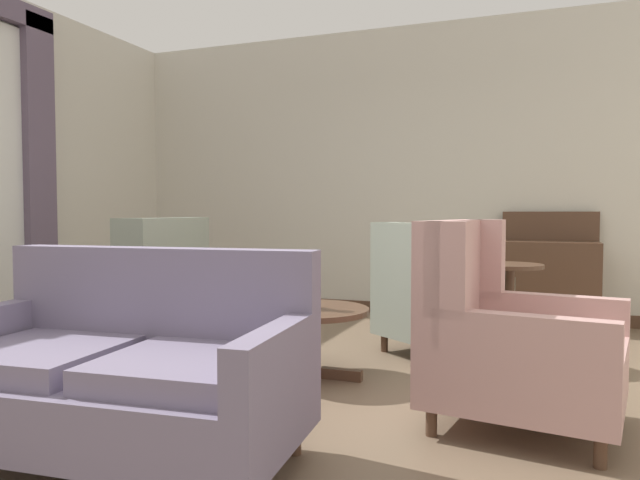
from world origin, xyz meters
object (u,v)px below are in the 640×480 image
at_px(settee, 124,373).
at_px(armchair_near_window, 142,300).
at_px(coffee_table, 310,322).
at_px(side_table, 510,303).
at_px(sideboard, 549,278).
at_px(armchair_far_left, 508,341).
at_px(armchair_foreground_right, 433,299).
at_px(porcelain_vase, 303,286).

distance_m(settee, armchair_near_window, 1.87).
relative_size(coffee_table, side_table, 1.10).
bearing_deg(coffee_table, armchair_near_window, 179.83).
xyz_separation_m(armchair_near_window, sideboard, (2.84, 2.33, 0.04)).
bearing_deg(armchair_far_left, settee, 133.34).
distance_m(armchair_near_window, sideboard, 3.67).
bearing_deg(armchair_foreground_right, coffee_table, 89.85).
xyz_separation_m(armchair_foreground_right, armchair_far_left, (0.61, -1.34, -0.00)).
relative_size(armchair_near_window, side_table, 1.47).
relative_size(armchair_foreground_right, side_table, 1.52).
height_order(armchair_near_window, sideboard, sideboard).
distance_m(coffee_table, armchair_far_left, 1.36).
relative_size(porcelain_vase, side_table, 0.47).
relative_size(settee, armchair_near_window, 1.56).
bearing_deg(porcelain_vase, armchair_near_window, 178.94).
distance_m(armchair_far_left, side_table, 1.37).
bearing_deg(coffee_table, sideboard, 57.13).
bearing_deg(armchair_near_window, armchair_foreground_right, 112.80).
xyz_separation_m(settee, armchair_near_window, (-1.07, 1.53, 0.05)).
bearing_deg(porcelain_vase, settee, -98.68).
distance_m(armchair_near_window, armchair_far_left, 2.66).
distance_m(porcelain_vase, armchair_far_left, 1.40).
relative_size(coffee_table, armchair_far_left, 0.75).
bearing_deg(side_table, coffee_table, -143.56).
distance_m(coffee_table, side_table, 1.52).
bearing_deg(coffee_table, armchair_far_left, -20.30).
xyz_separation_m(armchair_far_left, side_table, (-0.06, 1.37, -0.00)).
bearing_deg(sideboard, armchair_far_left, -94.73).
relative_size(armchair_foreground_right, armchair_near_window, 1.03).
xyz_separation_m(settee, sideboard, (1.77, 3.86, 0.08)).
bearing_deg(armchair_far_left, coffee_table, 78.66).
xyz_separation_m(coffee_table, side_table, (1.22, 0.90, 0.06)).
bearing_deg(armchair_near_window, armchair_far_left, 79.08).
xyz_separation_m(armchair_near_window, side_table, (2.56, 0.90, -0.01)).
bearing_deg(armchair_foreground_right, settee, 105.87).
height_order(coffee_table, armchair_far_left, armchair_far_left).
distance_m(coffee_table, sideboard, 2.78).
xyz_separation_m(porcelain_vase, armchair_foreground_right, (0.70, 0.89, -0.17)).
height_order(coffee_table, armchair_foreground_right, armchair_foreground_right).
distance_m(porcelain_vase, side_table, 1.57).
height_order(armchair_near_window, armchair_far_left, armchair_near_window).
xyz_separation_m(porcelain_vase, settee, (-0.23, -1.51, -0.21)).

